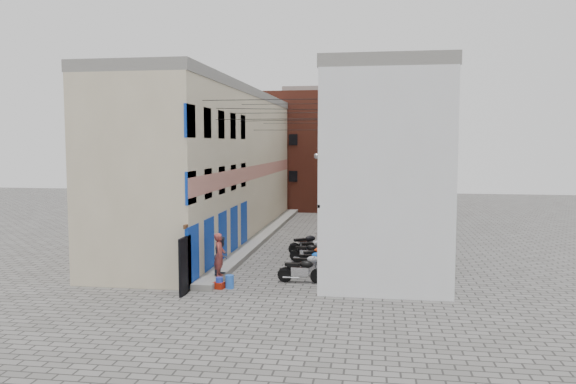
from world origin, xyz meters
The scene contains 21 objects.
ground centered at (0.00, 0.00, 0.00)m, with size 90.00×90.00×0.00m, color #575551.
plinth centered at (-2.05, 13.00, 0.12)m, with size 0.90×26.00×0.25m, color gray.
building_left centered at (-4.98, 12.95, 4.50)m, with size 5.10×27.00×9.00m.
building_right centered at (5.00, 13.00, 4.51)m, with size 5.94×26.00×9.00m.
building_far_brick_left centered at (-2.00, 28.00, 5.00)m, with size 6.00×6.00×10.00m, color maroon.
building_far_brick_right centered at (3.00, 30.00, 4.00)m, with size 5.00×6.00×8.00m, color maroon.
building_far_concrete centered at (0.00, 34.00, 5.50)m, with size 8.00×5.00×11.00m, color gray.
far_shopfront centered at (0.00, 25.20, 1.20)m, with size 2.00×0.30×2.40m, color black.
overhead_wires centered at (0.00, 7.64, 7.12)m, with size 5.80×13.02×1.32m.
motorcycle_a centered at (1.66, 1.91, 0.58)m, with size 0.63×1.99×1.15m, color black, non-canonical shape.
motorcycle_b centered at (1.82, 3.03, 0.56)m, with size 0.61×1.92×1.11m, color #A1A2A6, non-canonical shape.
motorcycle_c centered at (1.90, 4.08, 0.53)m, with size 0.57×1.81×1.05m, color blue, non-canonical shape.
motorcycle_d centered at (1.90, 5.16, 0.52)m, with size 0.57×1.80×1.04m, color #BB2E0D, non-canonical shape.
motorcycle_e centered at (1.45, 5.98, 0.52)m, with size 0.57×1.79×1.04m, color black, non-canonical shape.
motorcycle_f centered at (1.66, 6.96, 0.55)m, with size 0.60×1.89×1.09m, color #B3B2B7, non-canonical shape.
motorcycle_g centered at (1.14, 7.98, 0.58)m, with size 0.63×1.99×1.15m, color black, non-canonical shape.
person_a centered at (-1.70, 1.49, 1.15)m, with size 0.66×0.43×1.80m, color #943C36.
person_b centered at (-1.70, 1.83, 1.07)m, with size 0.79×0.62×1.63m, color #2F3647.
water_jug_near centered at (-1.44, 0.50, 0.23)m, with size 0.29×0.29×0.45m, color #233AB3.
water_jug_far centered at (-1.04, 0.61, 0.27)m, with size 0.34×0.34×0.53m, color blue.
red_crate centered at (-1.46, 0.50, 0.13)m, with size 0.42×0.31×0.26m, color #A31E0B.
Camera 1 is at (4.54, -20.60, 5.76)m, focal length 35.00 mm.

